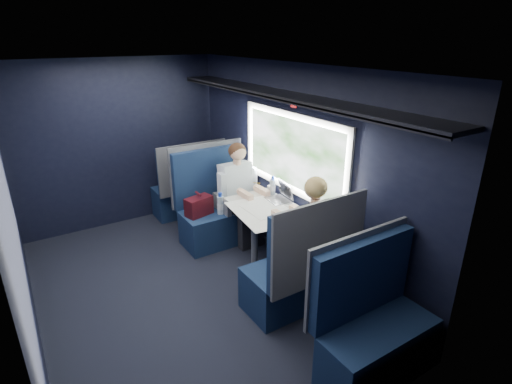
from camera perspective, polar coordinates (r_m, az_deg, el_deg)
ground at (r=4.49m, az=-10.01°, el=-13.72°), size 2.80×4.20×0.01m
room_shell at (r=3.85m, az=-11.11°, el=4.71°), size 3.00×4.40×2.40m
table at (r=4.58m, az=1.40°, el=-3.01°), size 0.62×1.00×0.74m
seat_bay_near at (r=5.27m, az=-5.67°, el=-2.53°), size 1.04×0.62×1.26m
seat_bay_far at (r=3.98m, az=6.29°, el=-11.29°), size 1.04×0.62×1.26m
seat_row_front at (r=6.06m, az=-9.56°, el=0.44°), size 1.04×0.51×1.16m
seat_row_back at (r=3.47m, az=16.26°, el=-18.01°), size 1.04×0.51×1.16m
man at (r=5.13m, az=-2.31°, el=0.47°), size 0.53×0.56×1.32m
woman at (r=4.08m, az=7.76°, el=-5.44°), size 0.53×0.56×1.32m
papers at (r=4.41m, az=1.03°, el=-2.88°), size 0.69×0.92×0.01m
laptop at (r=4.72m, az=3.66°, el=-0.43°), size 0.26×0.32×0.22m
bottle_small at (r=4.86m, az=2.39°, el=0.79°), size 0.07×0.07×0.23m
cup at (r=4.95m, az=2.01°, el=0.45°), size 0.07×0.07×0.08m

